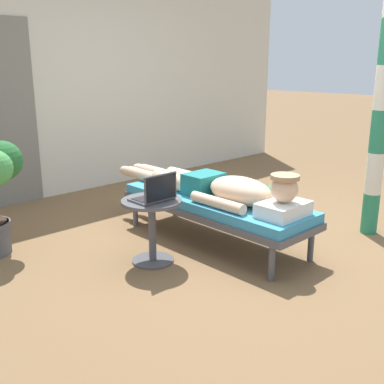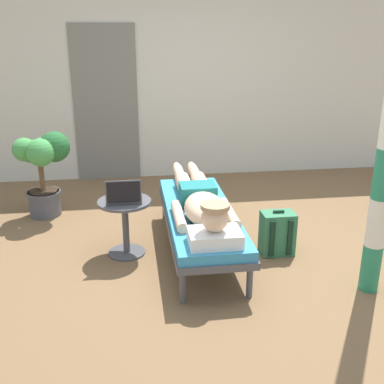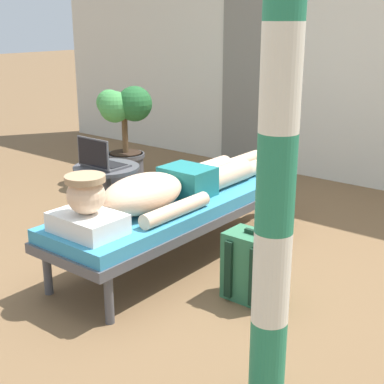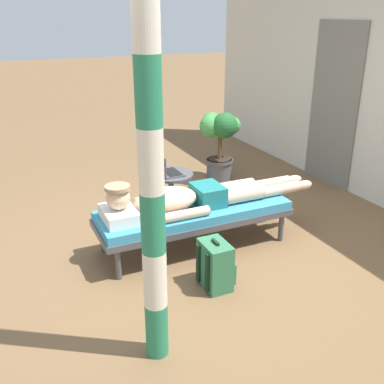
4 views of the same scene
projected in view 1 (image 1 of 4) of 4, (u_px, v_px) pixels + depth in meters
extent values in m
plane|color=brown|center=(237.00, 240.00, 4.25)|extent=(40.00, 40.00, 0.00)
cube|color=beige|center=(66.00, 81.00, 5.58)|extent=(7.60, 0.20, 2.70)
cylinder|color=#4C4C51|center=(135.00, 212.00, 4.58)|extent=(0.05, 0.05, 0.28)
cylinder|color=#4C4C51|center=(175.00, 202.00, 4.92)|extent=(0.05, 0.05, 0.28)
cylinder|color=#4C4C51|center=(272.00, 263.00, 3.42)|extent=(0.05, 0.05, 0.28)
cylinder|color=#4C4C51|center=(311.00, 245.00, 3.76)|extent=(0.05, 0.05, 0.28)
cube|color=#4C4C51|center=(215.00, 209.00, 4.12)|extent=(0.62, 1.86, 0.06)
cube|color=teal|center=(215.00, 201.00, 4.11)|extent=(0.59, 1.83, 0.08)
cube|color=white|center=(283.00, 209.00, 3.57)|extent=(0.40, 0.28, 0.11)
sphere|color=beige|center=(284.00, 189.00, 3.53)|extent=(0.21, 0.21, 0.21)
cylinder|color=tan|center=(285.00, 177.00, 3.50)|extent=(0.22, 0.22, 0.03)
ellipsoid|color=beige|center=(240.00, 191.00, 3.86)|extent=(0.35, 0.60, 0.23)
cylinder|color=beige|center=(217.00, 203.00, 3.77)|extent=(0.09, 0.55, 0.09)
cylinder|color=beige|center=(252.00, 193.00, 4.06)|extent=(0.09, 0.55, 0.09)
cube|color=#1E7272|center=(204.00, 184.00, 4.17)|extent=(0.33, 0.26, 0.19)
cylinder|color=beige|center=(172.00, 181.00, 4.36)|extent=(0.15, 0.42, 0.15)
cylinder|color=beige|center=(143.00, 175.00, 4.66)|extent=(0.11, 0.44, 0.11)
ellipsoid|color=beige|center=(126.00, 171.00, 4.87)|extent=(0.09, 0.20, 0.10)
cylinder|color=beige|center=(185.00, 178.00, 4.47)|extent=(0.15, 0.42, 0.15)
cylinder|color=beige|center=(157.00, 172.00, 4.77)|extent=(0.11, 0.44, 0.11)
ellipsoid|color=beige|center=(139.00, 168.00, 4.98)|extent=(0.09, 0.20, 0.10)
cylinder|color=#4C4C51|center=(153.00, 260.00, 3.78)|extent=(0.34, 0.34, 0.02)
cylinder|color=#4C4C51|center=(152.00, 232.00, 3.72)|extent=(0.06, 0.06, 0.48)
cylinder|color=#4C4C51|center=(152.00, 201.00, 3.65)|extent=(0.48, 0.48, 0.02)
cube|color=#4C4C51|center=(151.00, 199.00, 3.64)|extent=(0.31, 0.22, 0.02)
cube|color=black|center=(151.00, 197.00, 3.65)|extent=(0.27, 0.15, 0.00)
cube|color=#4C4C51|center=(161.00, 188.00, 3.53)|extent=(0.31, 0.01, 0.21)
cube|color=black|center=(161.00, 188.00, 3.53)|extent=(0.29, 0.00, 0.19)
cube|color=#33724C|center=(274.00, 208.00, 4.52)|extent=(0.30, 0.20, 0.40)
cube|color=#33724C|center=(264.00, 212.00, 4.62)|extent=(0.22, 0.04, 0.18)
cube|color=black|center=(279.00, 212.00, 4.39)|extent=(0.04, 0.02, 0.34)
cube|color=black|center=(289.00, 209.00, 4.50)|extent=(0.04, 0.02, 0.34)
cube|color=black|center=(276.00, 187.00, 4.46)|extent=(0.10, 0.02, 0.02)
sphere|color=#23602D|center=(2.00, 161.00, 3.82)|extent=(0.33, 0.33, 0.33)
cylinder|color=#267F59|center=(370.00, 213.00, 4.38)|extent=(0.15, 0.15, 0.39)
cylinder|color=silver|center=(374.00, 173.00, 4.28)|extent=(0.15, 0.15, 0.39)
cylinder|color=#267F59|center=(379.00, 132.00, 4.18)|extent=(0.15, 0.15, 0.39)
cylinder|color=silver|center=(384.00, 88.00, 4.07)|extent=(0.15, 0.15, 0.39)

